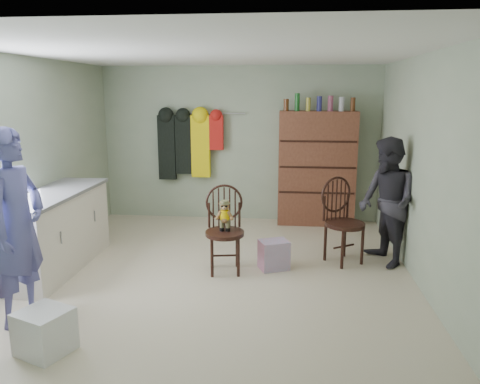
# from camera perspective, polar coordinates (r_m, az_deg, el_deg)

# --- Properties ---
(ground_plane) EXTENTS (5.00, 5.00, 0.00)m
(ground_plane) POSITION_cam_1_polar(r_m,az_deg,el_deg) (5.56, -2.82, -10.00)
(ground_plane) COLOR beige
(ground_plane) RESTS_ON ground
(room_walls) EXTENTS (5.00, 5.00, 5.00)m
(room_walls) POSITION_cam_1_polar(r_m,az_deg,el_deg) (5.70, -2.17, 6.95)
(room_walls) COLOR #A2AE92
(room_walls) RESTS_ON ground
(counter) EXTENTS (0.64, 1.86, 0.94)m
(counter) POSITION_cam_1_polar(r_m,az_deg,el_deg) (6.01, -21.64, -4.40)
(counter) COLOR silver
(counter) RESTS_ON ground
(plastic_tub) EXTENTS (0.49, 0.48, 0.36)m
(plastic_tub) POSITION_cam_1_polar(r_m,az_deg,el_deg) (4.28, -22.71, -15.42)
(plastic_tub) COLOR white
(plastic_tub) RESTS_ON ground
(chair_front) EXTENTS (0.52, 0.52, 1.02)m
(chair_front) POSITION_cam_1_polar(r_m,az_deg,el_deg) (5.50, -1.89, -3.88)
(chair_front) COLOR black
(chair_front) RESTS_ON ground
(chair_far) EXTENTS (0.66, 0.66, 1.06)m
(chair_far) POSITION_cam_1_polar(r_m,az_deg,el_deg) (5.93, 12.29, -3.02)
(chair_far) COLOR black
(chair_far) RESTS_ON ground
(striped_bag) EXTENTS (0.41, 0.37, 0.35)m
(striped_bag) POSITION_cam_1_polar(r_m,az_deg,el_deg) (5.68, 4.14, -7.64)
(striped_bag) COLOR pink
(striped_bag) RESTS_ON ground
(person_left) EXTENTS (0.47, 0.68, 1.80)m
(person_left) POSITION_cam_1_polar(r_m,az_deg,el_deg) (4.67, -25.52, -3.89)
(person_left) COLOR #5759A0
(person_left) RESTS_ON ground
(person_right) EXTENTS (0.80, 0.91, 1.57)m
(person_right) POSITION_cam_1_polar(r_m,az_deg,el_deg) (5.92, 17.48, -1.19)
(person_right) COLOR #2D2B33
(person_right) RESTS_ON ground
(dresser) EXTENTS (1.20, 0.39, 2.07)m
(dresser) POSITION_cam_1_polar(r_m,az_deg,el_deg) (7.49, 9.33, 2.92)
(dresser) COLOR brown
(dresser) RESTS_ON ground
(coat_rack) EXTENTS (1.42, 0.12, 1.09)m
(coat_rack) POSITION_cam_1_polar(r_m,az_deg,el_deg) (7.69, -6.34, 5.79)
(coat_rack) COLOR #99999E
(coat_rack) RESTS_ON ground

